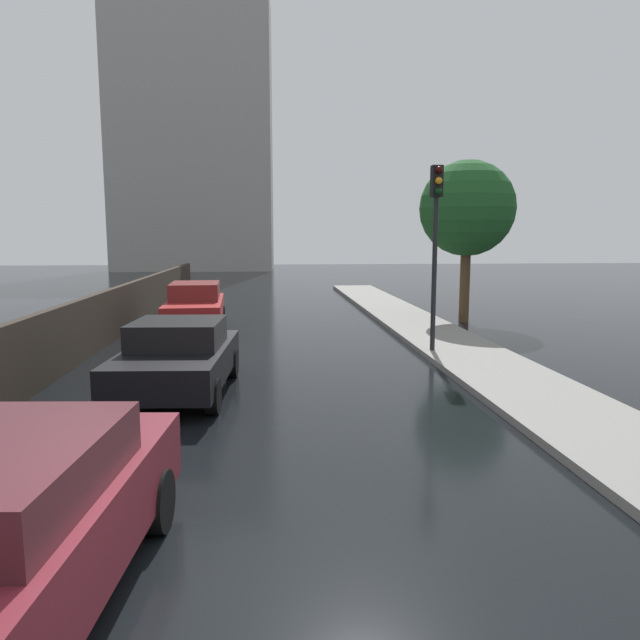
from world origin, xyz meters
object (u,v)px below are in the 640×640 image
object	(u,v)px
car_black_near_kerb	(178,357)
street_tree_near	(467,209)
car_red_mid_road	(195,307)
traffic_light	(436,224)

from	to	relation	value
car_black_near_kerb	street_tree_near	size ratio (longest dim) A/B	0.74
car_red_mid_road	traffic_light	size ratio (longest dim) A/B	0.97
car_black_near_kerb	street_tree_near	bearing A→B (deg)	-130.39
car_black_near_kerb	traffic_light	world-z (taller)	traffic_light
car_red_mid_road	street_tree_near	distance (m)	9.72
car_red_mid_road	traffic_light	world-z (taller)	traffic_light
street_tree_near	car_black_near_kerb	bearing A→B (deg)	-134.02
car_red_mid_road	street_tree_near	xyz separation A→B (m)	(9.08, 1.56, 3.10)
car_black_near_kerb	traffic_light	distance (m)	7.05
car_black_near_kerb	car_red_mid_road	xyz separation A→B (m)	(-0.54, 7.27, 0.09)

